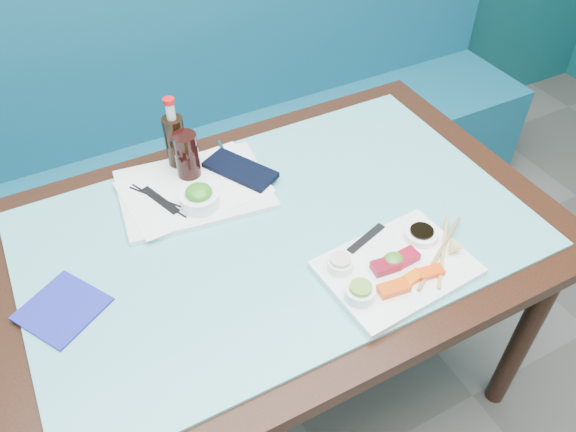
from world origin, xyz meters
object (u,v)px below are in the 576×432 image
dining_table (277,253)px  blue_napkin (62,309)px  cola_bottle_body (176,144)px  serving_tray (194,189)px  seaweed_bowl (200,200)px  cola_glass (187,155)px  sashimi_plate (397,268)px  booth_bench (181,163)px

dining_table → blue_napkin: size_ratio=9.00×
cola_bottle_body → blue_napkin: size_ratio=1.03×
serving_tray → blue_napkin: serving_tray is taller
seaweed_bowl → cola_glass: bearing=81.3°
sashimi_plate → seaweed_bowl: (-0.32, 0.40, 0.03)m
sashimi_plate → serving_tray: 0.57m
booth_bench → seaweed_bowl: 0.82m
serving_tray → seaweed_bowl: (-0.01, -0.07, 0.03)m
serving_tray → booth_bench: bearing=85.0°
cola_glass → blue_napkin: 0.50m
dining_table → serving_tray: 0.28m
cola_bottle_body → seaweed_bowl: bearing=-93.5°
dining_table → blue_napkin: (-0.52, -0.00, 0.09)m
sashimi_plate → cola_glass: size_ratio=2.58×
booth_bench → serving_tray: size_ratio=7.83×
blue_napkin → booth_bench: bearing=58.3°
sashimi_plate → blue_napkin: bearing=156.4°
sashimi_plate → blue_napkin: (-0.70, 0.25, -0.01)m
serving_tray → cola_bottle_body: bearing=96.3°
blue_napkin → sashimi_plate: bearing=-19.3°
dining_table → sashimi_plate: (0.18, -0.25, 0.10)m
dining_table → sashimi_plate: sashimi_plate is taller
cola_glass → seaweed_bowl: bearing=-98.7°
seaweed_bowl → cola_glass: 0.14m
booth_bench → cola_bottle_body: bearing=-104.6°
seaweed_bowl → blue_napkin: size_ratio=0.64×
sashimi_plate → cola_glass: bearing=115.3°
sashimi_plate → cola_glass: (-0.30, 0.53, 0.07)m
booth_bench → serving_tray: 0.74m
booth_bench → cola_glass: booth_bench is taller
booth_bench → sashimi_plate: booth_bench is taller
seaweed_bowl → booth_bench: bearing=78.4°
serving_tray → cola_glass: (0.01, 0.05, 0.07)m
booth_bench → blue_napkin: 1.06m
serving_tray → cola_glass: bearing=86.8°
cola_glass → booth_bench: bearing=77.7°
dining_table → blue_napkin: 0.53m
serving_tray → seaweed_bowl: size_ratio=3.84×
blue_napkin → cola_glass: bearing=35.5°
cola_bottle_body → serving_tray: bearing=-90.8°
dining_table → serving_tray: (-0.13, 0.23, 0.10)m
dining_table → sashimi_plate: bearing=-54.2°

